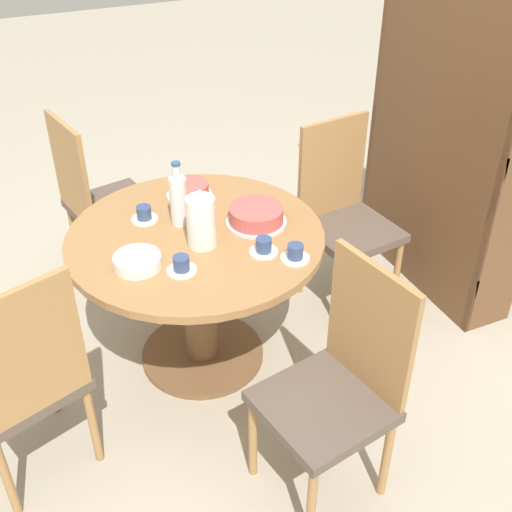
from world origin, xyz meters
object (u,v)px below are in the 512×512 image
object	(u,v)px
water_bottle	(178,199)
cup_d	(295,253)
cake_main	(256,216)
chair_a	(344,213)
cup_a	(264,247)
chair_c	(22,378)
cup_b	(144,215)
cup_c	(181,266)
chair_b	(99,199)
chair_d	(338,384)
bookshelf	(452,119)
coffee_pot	(200,220)
cake_second	(189,190)

from	to	relation	value
water_bottle	cup_d	distance (m)	0.57
cake_main	water_bottle	bearing A→B (deg)	-114.07
chair_a	cup_a	bearing A→B (deg)	-153.95
chair_c	cup_b	world-z (taller)	chair_c
cake_main	cup_c	world-z (taller)	cake_main
water_bottle	chair_b	bearing A→B (deg)	-163.08
cup_a	cup_d	size ratio (longest dim) A/B	1.00
chair_c	chair_d	xyz separation A→B (m)	(0.49, 1.04, 0.00)
chair_d	cup_d	world-z (taller)	chair_d
bookshelf	cup_a	bearing A→B (deg)	107.40
bookshelf	cup_c	bearing A→B (deg)	103.24
coffee_pot	cup_a	size ratio (longest dim) A/B	2.17
cup_b	cup_d	xyz separation A→B (m)	(0.54, 0.47, 0.00)
cake_main	cup_a	distance (m)	0.23
coffee_pot	water_bottle	xyz separation A→B (m)	(-0.20, -0.03, 0.00)
chair_c	water_bottle	xyz separation A→B (m)	(-0.46, 0.77, 0.33)
chair_c	cup_b	xyz separation A→B (m)	(-0.56, 0.64, 0.23)
chair_d	bookshelf	xyz separation A→B (m)	(-0.98, 1.17, 0.44)
bookshelf	cup_c	size ratio (longest dim) A/B	16.47
bookshelf	cup_a	world-z (taller)	bookshelf
chair_a	cup_c	distance (m)	1.11
cup_a	cup_d	xyz separation A→B (m)	(0.10, 0.10, 0.00)
cup_b	cup_c	distance (m)	0.44
cake_second	bookshelf	bearing A→B (deg)	81.56
chair_c	cup_a	world-z (taller)	chair_c
cup_c	cup_d	world-z (taller)	same
cake_main	coffee_pot	bearing A→B (deg)	-77.55
cake_main	cup_a	xyz separation A→B (m)	(0.22, -0.06, -0.01)
chair_d	cup_d	size ratio (longest dim) A/B	8.18
bookshelf	coffee_pot	bearing A→B (deg)	98.73
chair_a	chair_d	bearing A→B (deg)	-128.75
water_bottle	cup_c	bearing A→B (deg)	-17.46
bookshelf	cup_d	distance (m)	1.21
bookshelf	cake_second	bearing A→B (deg)	81.56
cup_a	chair_b	bearing A→B (deg)	-156.97
chair_d	cake_main	distance (m)	0.86
chair_b	coffee_pot	distance (m)	1.02
water_bottle	cup_c	world-z (taller)	water_bottle
chair_c	cup_a	size ratio (longest dim) A/B	8.18
chair_a	cake_second	bearing A→B (deg)	162.40
chair_a	coffee_pot	world-z (taller)	chair_a
chair_c	coffee_pot	xyz separation A→B (m)	(-0.27, 0.80, 0.32)
cake_second	cup_a	world-z (taller)	same
chair_d	cup_d	bearing A→B (deg)	161.05
chair_a	coffee_pot	distance (m)	0.96
chair_b	chair_d	size ratio (longest dim) A/B	1.00
chair_c	water_bottle	world-z (taller)	water_bottle
coffee_pot	cake_main	distance (m)	0.30
water_bottle	bookshelf	bearing A→B (deg)	90.76
chair_b	coffee_pot	xyz separation A→B (m)	(0.93, 0.25, 0.32)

